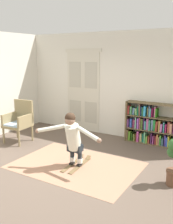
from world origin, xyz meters
TOP-DOWN VIEW (x-y plane):
  - ground_plane at (0.00, 0.00)m, footprint 7.20×7.20m
  - back_wall at (0.00, 2.60)m, footprint 6.00×0.10m
  - double_door at (-1.15, 2.54)m, footprint 1.22×0.05m
  - rug at (0.09, 0.25)m, footprint 2.57×1.80m
  - bookshelf at (0.99, 2.39)m, footprint 1.41×0.30m
  - wicker_chair at (-2.05, 0.77)m, footprint 0.64×0.64m
  - skis_pair at (0.09, 0.28)m, footprint 0.34×0.90m
  - person_skier at (0.10, 0.12)m, footprint 1.45×0.58m

SIDE VIEW (x-z plane):
  - ground_plane at x=0.00m, z-range 0.00..0.00m
  - rug at x=0.09m, z-range 0.00..0.01m
  - skis_pair at x=0.09m, z-range -0.01..0.06m
  - bookshelf at x=0.99m, z-range -0.07..1.01m
  - wicker_chair at x=-2.05m, z-range 0.03..1.13m
  - person_skier at x=0.10m, z-range 0.13..1.24m
  - double_door at x=-1.15m, z-range 0.01..2.46m
  - back_wall at x=0.00m, z-range 0.00..2.90m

